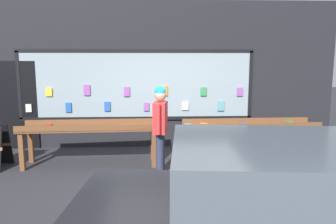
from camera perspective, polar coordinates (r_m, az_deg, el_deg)
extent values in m
plane|color=#2D2D33|center=(6.00, 0.99, -11.65)|extent=(40.00, 40.00, 0.00)
cube|color=black|center=(8.02, -0.04, 6.44)|extent=(8.14, 0.20, 3.51)
cube|color=#8C9EA8|center=(7.90, -5.52, 4.70)|extent=(5.52, 0.03, 1.61)
cube|color=black|center=(7.88, -5.61, 10.55)|extent=(5.60, 0.06, 0.08)
cube|color=black|center=(8.00, -5.44, -1.07)|extent=(5.60, 0.06, 0.08)
cube|color=black|center=(8.50, -24.50, 4.23)|extent=(0.08, 0.06, 1.61)
cube|color=black|center=(8.24, 14.10, 4.64)|extent=(0.08, 0.06, 1.61)
cube|color=silver|center=(8.45, -23.09, 0.63)|extent=(0.13, 0.03, 0.19)
cube|color=yellow|center=(8.24, -20.03, 3.25)|extent=(0.15, 0.03, 0.19)
cube|color=#2659B2|center=(8.16, -16.94, 0.77)|extent=(0.13, 0.03, 0.23)
cube|color=#994CA5|center=(8.02, -13.94, 3.71)|extent=(0.15, 0.03, 0.25)
cube|color=#2659B2|center=(7.98, -10.52, 0.96)|extent=(0.14, 0.03, 0.22)
cube|color=#994CA5|center=(7.89, -7.17, 3.54)|extent=(0.14, 0.03, 0.22)
cube|color=#994CA5|center=(7.91, -3.77, 0.91)|extent=(0.12, 0.03, 0.20)
cube|color=orange|center=(7.87, -0.59, 3.70)|extent=(0.14, 0.03, 0.23)
cube|color=silver|center=(7.94, 3.01, 1.06)|extent=(0.16, 0.03, 0.20)
cube|color=#338C4C|center=(7.96, 6.20, 3.56)|extent=(0.14, 0.03, 0.20)
cube|color=#5999A5|center=(8.08, 9.19, 1.03)|extent=(0.16, 0.03, 0.23)
cube|color=#994CA5|center=(8.14, 12.44, 3.46)|extent=(0.15, 0.03, 0.20)
cube|color=black|center=(8.57, -24.60, 1.04)|extent=(0.90, 0.04, 2.10)
cube|color=brown|center=(6.93, -24.11, -6.36)|extent=(0.09, 0.09, 0.74)
cube|color=brown|center=(6.54, -2.47, -6.45)|extent=(0.09, 0.09, 0.74)
cube|color=brown|center=(7.42, -22.77, -5.30)|extent=(0.09, 0.09, 0.74)
cube|color=brown|center=(7.06, -2.65, -5.31)|extent=(0.09, 0.09, 0.74)
cube|color=brown|center=(6.78, -13.39, -2.73)|extent=(2.77, 0.80, 0.04)
cube|color=brown|center=(6.47, -13.82, -2.77)|extent=(2.74, 0.17, 0.12)
cube|color=brown|center=(7.08, -13.03, -1.74)|extent=(2.74, 0.17, 0.12)
cube|color=silver|center=(6.95, -23.88, -2.73)|extent=(0.16, 0.20, 0.02)
cube|color=red|center=(7.15, -20.16, -2.20)|extent=(0.14, 0.23, 0.02)
cube|color=yellow|center=(6.87, -18.03, -2.54)|extent=(0.18, 0.23, 0.02)
cube|color=silver|center=(6.78, -15.12, -2.50)|extent=(0.20, 0.22, 0.03)
cube|color=orange|center=(6.73, -12.05, -2.48)|extent=(0.20, 0.22, 0.03)
cube|color=#994CA5|center=(6.59, -9.32, -2.64)|extent=(0.17, 0.25, 0.03)
cube|color=black|center=(6.64, -5.82, -2.50)|extent=(0.15, 0.20, 0.02)
cube|color=#2659B2|center=(6.58, -3.11, -2.62)|extent=(0.19, 0.22, 0.02)
cube|color=brown|center=(6.51, 3.92, -6.52)|extent=(0.09, 0.09, 0.75)
cube|color=brown|center=(7.33, 24.05, -5.53)|extent=(0.09, 0.09, 0.75)
cube|color=brown|center=(6.97, 3.33, -5.47)|extent=(0.09, 0.09, 0.75)
cube|color=brown|center=(7.74, 22.35, -4.68)|extent=(0.09, 0.09, 0.75)
cube|color=brown|center=(6.95, 14.08, -2.44)|extent=(2.76, 0.75, 0.04)
cube|color=brown|center=(6.67, 14.89, -2.42)|extent=(2.74, 0.17, 0.12)
cube|color=brown|center=(7.21, 13.36, -1.53)|extent=(2.74, 0.17, 0.12)
cube|color=#5999A5|center=(6.78, 3.60, -2.21)|extent=(0.17, 0.23, 0.02)
cube|color=orange|center=(6.83, 6.28, -2.12)|extent=(0.17, 0.20, 0.03)
cube|color=black|center=(6.76, 8.77, -2.30)|extent=(0.21, 0.24, 0.03)
cube|color=#994CA5|center=(6.73, 10.80, -2.39)|extent=(0.16, 0.23, 0.03)
cube|color=#2659B2|center=(6.99, 13.13, -2.04)|extent=(0.19, 0.22, 0.03)
cube|color=yellow|center=(6.89, 15.34, -2.34)|extent=(0.19, 0.23, 0.02)
cube|color=#5999A5|center=(7.11, 17.42, -2.10)|extent=(0.19, 0.22, 0.02)
cube|color=#994CA5|center=(7.23, 18.72, -1.95)|extent=(0.17, 0.21, 0.02)
cube|color=#338C4C|center=(7.46, 20.51, -1.72)|extent=(0.14, 0.23, 0.03)
cube|color=#2659B2|center=(7.27, 23.38, -2.14)|extent=(0.20, 0.26, 0.03)
cylinder|color=#2D334C|center=(6.07, -1.44, -7.43)|extent=(0.14, 0.14, 0.80)
cylinder|color=#2D334C|center=(6.22, -1.23, -7.02)|extent=(0.14, 0.14, 0.80)
cube|color=red|center=(5.99, -1.35, -0.95)|extent=(0.29, 0.48, 0.56)
cylinder|color=red|center=(5.71, -1.76, -1.30)|extent=(0.09, 0.09, 0.54)
cylinder|color=red|center=(6.26, -0.98, -0.38)|extent=(0.09, 0.09, 0.54)
sphere|color=tan|center=(5.93, -1.37, 2.96)|extent=(0.22, 0.22, 0.22)
sphere|color=#19A5E0|center=(5.93, -1.37, 3.58)|extent=(0.21, 0.21, 0.21)
ellipsoid|color=#99724C|center=(5.90, 3.96, -9.11)|extent=(0.41, 0.42, 0.23)
ellipsoid|color=black|center=(5.89, 3.96, -9.01)|extent=(0.32, 0.32, 0.24)
sphere|color=#99724C|center=(6.06, 5.14, -8.17)|extent=(0.21, 0.21, 0.21)
cylinder|color=#99724C|center=(5.72, 2.78, -9.30)|extent=(0.08, 0.09, 0.12)
cylinder|color=#99724C|center=(6.02, 4.99, -10.76)|extent=(0.04, 0.04, 0.17)
cylinder|color=#99724C|center=(6.08, 4.06, -10.54)|extent=(0.04, 0.04, 0.17)
cylinder|color=#99724C|center=(5.85, 3.82, -11.33)|extent=(0.04, 0.04, 0.17)
cylinder|color=#99724C|center=(5.91, 2.88, -11.10)|extent=(0.04, 0.04, 0.17)
cube|color=#4C5660|center=(3.15, 23.22, -9.94)|extent=(2.48, 1.73, 0.56)
cylinder|color=black|center=(4.09, -1.83, -17.35)|extent=(0.61, 0.23, 0.60)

